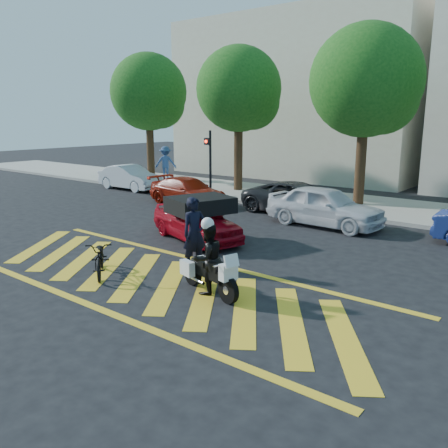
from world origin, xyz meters
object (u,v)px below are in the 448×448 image
Objects in this scene: bicycle at (100,257)px; parked_mid_right at (325,206)px; officer_moto at (208,259)px; parked_left at (188,191)px; police_motorcycle at (209,273)px; parked_mid_left at (298,198)px; parked_far_left at (130,177)px; red_convertible at (196,220)px; officer_bike at (195,234)px.

parked_mid_right is at bearing 27.39° from bicycle.
parked_left is at bearing -119.58° from officer_moto.
police_motorcycle is (2.90, 0.72, 0.02)m from bicycle.
parked_mid_right reaches higher than parked_mid_left.
officer_moto reaches higher than parked_far_left.
officer_moto is 0.42× the size of red_convertible.
red_convertible is (-3.32, 3.32, -0.15)m from officer_moto.
bicycle is 14.17m from parked_far_left.
red_convertible is 0.90× the size of parked_mid_right.
parked_left is (-4.87, 8.43, 0.14)m from bicycle.
parked_left is at bearing 150.51° from police_motorcycle.
parked_far_left is at bearing 71.94° from officer_bike.
parked_mid_left is (10.25, 0.00, -0.02)m from parked_far_left.
parked_mid_left is 1.07× the size of parked_mid_right.
officer_moto is 0.39× the size of parked_left.
red_convertible reaches higher than bicycle.
officer_bike is 9.20m from parked_left.
officer_bike is 0.46× the size of parked_left.
red_convertible is at bearing -119.75° from officer_moto.
bicycle is 0.42× the size of parked_left.
parked_mid_left is (4.82, 1.31, 0.04)m from parked_left.
parked_far_left is 5.58m from parked_left.
officer_moto is 4.70m from red_convertible.
red_convertible is 6.24m from parked_left.
parked_far_left reaches higher than parked_left.
parked_far_left is 10.25m from parked_mid_left.
officer_moto is (2.89, 0.71, 0.34)m from bicycle.
officer_moto is at bearing -116.08° from red_convertible.
police_motorcycle is 0.46× the size of parked_mid_right.
parked_mid_right is (12.15, -1.40, 0.08)m from parked_far_left.
bicycle is 1.08× the size of officer_moto.
officer_moto is at bearing -169.97° from parked_mid_right.
parked_left is (-4.43, 4.39, -0.06)m from red_convertible.
officer_bike is 0.44× the size of parked_mid_right.
police_motorcycle is 7.69m from parked_mid_right.
parked_mid_left is at bearing 40.20° from bicycle.
parked_mid_left reaches higher than parked_left.
parked_far_left is 12.23m from parked_mid_right.
officer_bike reaches higher than officer_moto.
police_motorcycle is 0.51× the size of red_convertible.
bicycle is 0.44× the size of parked_far_left.
officer_bike is at bearing 179.30° from parked_mid_right.
parked_far_left is at bearing 78.92° from red_convertible.
police_motorcycle is 4.70m from red_convertible.
police_motorcycle is at bearing -130.05° from parked_left.
parked_far_left is 0.92× the size of parked_mid_right.
parked_mid_right is (-1.03, 7.62, -0.07)m from officer_moto.
police_motorcycle is at bearing -164.60° from parked_mid_left.
parked_mid_left is (-2.93, 9.02, -0.17)m from officer_moto.
officer_bike is at bearing -171.60° from parked_mid_left.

